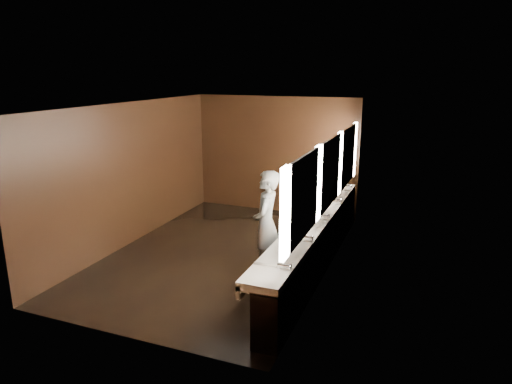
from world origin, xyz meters
TOP-DOWN VIEW (x-y plane):
  - floor at (0.00, 0.00)m, footprint 6.00×6.00m
  - ceiling at (0.00, 0.00)m, footprint 4.00×6.00m
  - wall_back at (0.00, 3.00)m, footprint 4.00×0.02m
  - wall_front at (0.00, -3.00)m, footprint 4.00×0.02m
  - wall_left at (-2.00, 0.00)m, footprint 0.02×6.00m
  - wall_right at (2.00, 0.00)m, footprint 0.02×6.00m
  - sink_counter at (1.79, 0.00)m, footprint 0.55×5.40m
  - mirror_band at (1.98, -0.00)m, footprint 0.06×5.03m
  - person at (1.06, -0.55)m, footprint 0.53×0.72m
  - trash_bin at (1.58, -0.47)m, footprint 0.43×0.43m

SIDE VIEW (x-z plane):
  - floor at x=0.00m, z-range 0.00..0.00m
  - trash_bin at x=1.58m, z-range 0.00..0.56m
  - sink_counter at x=1.79m, z-range -0.01..1.00m
  - person at x=1.06m, z-range 0.00..1.82m
  - wall_back at x=0.00m, z-range 0.00..2.80m
  - wall_front at x=0.00m, z-range 0.00..2.80m
  - wall_left at x=-2.00m, z-range 0.00..2.80m
  - wall_right at x=2.00m, z-range 0.00..2.80m
  - mirror_band at x=1.98m, z-range 1.17..2.32m
  - ceiling at x=0.00m, z-range 2.79..2.81m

